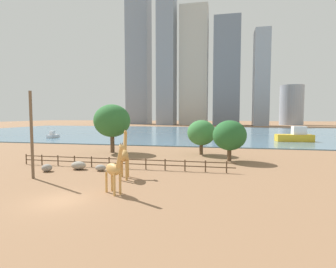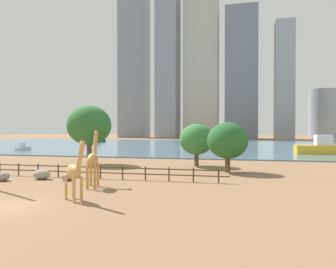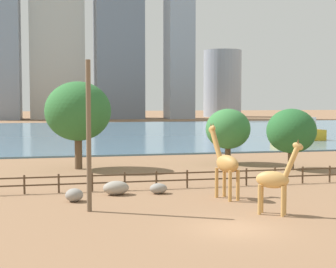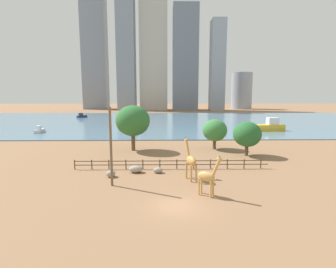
# 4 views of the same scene
# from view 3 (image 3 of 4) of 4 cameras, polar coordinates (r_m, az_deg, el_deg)

# --- Properties ---
(ground_plane) EXTENTS (400.00, 400.00, 0.00)m
(ground_plane) POSITION_cam_3_polar(r_m,az_deg,el_deg) (104.31, -7.76, 0.25)
(ground_plane) COLOR #8C6647
(harbor_water) EXTENTS (180.00, 86.00, 0.20)m
(harbor_water) POSITION_cam_3_polar(r_m,az_deg,el_deg) (101.32, -7.61, 0.20)
(harbor_water) COLOR slate
(harbor_water) RESTS_ON ground
(giraffe_tall) EXTENTS (2.41, 2.01, 4.24)m
(giraffe_tall) POSITION_cam_3_polar(r_m,az_deg,el_deg) (29.09, 11.78, -4.96)
(giraffe_tall) COLOR tan
(giraffe_tall) RESTS_ON ground
(giraffe_companion) EXTENTS (1.47, 3.33, 4.85)m
(giraffe_companion) POSITION_cam_3_polar(r_m,az_deg,el_deg) (33.34, 6.40, -3.24)
(giraffe_companion) COLOR #C18C47
(giraffe_companion) RESTS_ON ground
(utility_pole) EXTENTS (0.28, 0.28, 8.63)m
(utility_pole) POSITION_cam_3_polar(r_m,az_deg,el_deg) (29.47, -8.78, -0.24)
(utility_pole) COLOR brown
(utility_pole) RESTS_ON ground
(boulder_near_fence) EXTENTS (1.74, 1.24, 0.93)m
(boulder_near_fence) POSITION_cam_3_polar(r_m,az_deg,el_deg) (34.90, -5.78, -5.96)
(boulder_near_fence) COLOR gray
(boulder_near_fence) RESTS_ON ground
(boulder_by_pole) EXTENTS (1.11, 1.11, 0.83)m
(boulder_by_pole) POSITION_cam_3_polar(r_m,az_deg,el_deg) (32.96, -10.35, -6.67)
(boulder_by_pole) COLOR gray
(boulder_by_pole) RESTS_ON ground
(boulder_small) EXTENTS (1.20, 0.95, 0.71)m
(boulder_small) POSITION_cam_3_polar(r_m,az_deg,el_deg) (35.15, -1.07, -6.06)
(boulder_small) COLOR gray
(boulder_small) RESTS_ON ground
(enclosure_fence) EXTENTS (26.12, 0.14, 1.30)m
(enclosure_fence) POSITION_cam_3_polar(r_m,az_deg,el_deg) (37.17, 0.84, -4.88)
(enclosure_fence) COLOR #4C3826
(enclosure_fence) RESTS_ON ground
(tree_left_large) EXTENTS (4.46, 4.46, 5.50)m
(tree_left_large) POSITION_cam_3_polar(r_m,az_deg,el_deg) (51.63, 6.67, 0.55)
(tree_left_large) COLOR brown
(tree_left_large) RESTS_ON ground
(tree_center_broad) EXTENTS (6.06, 6.06, 8.07)m
(tree_center_broad) POSITION_cam_3_polar(r_m,az_deg,el_deg) (47.92, -9.94, 2.48)
(tree_center_broad) COLOR brown
(tree_center_broad) RESTS_ON ground
(tree_right_tall) EXTENTS (4.53, 4.53, 5.58)m
(tree_right_tall) POSITION_cam_3_polar(r_m,az_deg,el_deg) (48.33, 13.51, 0.31)
(tree_right_tall) COLOR brown
(tree_right_tall) RESTS_ON ground
(boat_tug) EXTENTS (8.30, 3.60, 3.55)m
(boat_tug) POSITION_cam_3_polar(r_m,az_deg,el_deg) (81.25, 14.39, 0.16)
(boat_tug) COLOR gold
(boat_tug) RESTS_ON harbor_water
(skyline_tower_needle) EXTENTS (15.99, 15.65, 66.05)m
(skyline_tower_needle) POSITION_cam_3_polar(r_m,az_deg,el_deg) (180.83, -5.55, 12.24)
(skyline_tower_needle) COLOR slate
(skyline_tower_needle) RESTS_ON ground
(skyline_block_central) EXTENTS (8.63, 10.97, 56.31)m
(skyline_block_central) POSITION_cam_3_polar(r_m,az_deg,el_deg) (178.34, 1.24, 10.80)
(skyline_block_central) COLOR #939EAD
(skyline_block_central) RESTS_ON ground
(skyline_block_right) EXTENTS (17.84, 11.65, 75.18)m
(skyline_block_right) POSITION_cam_3_polar(r_m,az_deg,el_deg) (180.99, -12.24, 13.63)
(skyline_block_right) COLOR #B7B2A8
(skyline_block_right) RESTS_ON ground
(skyline_tower_short) EXTENTS (14.44, 14.44, 25.27)m
(skyline_tower_short) POSITION_cam_3_polar(r_m,az_deg,el_deg) (198.57, 6.04, 5.57)
(skyline_tower_short) COLOR #939EAD
(skyline_tower_short) RESTS_ON ground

